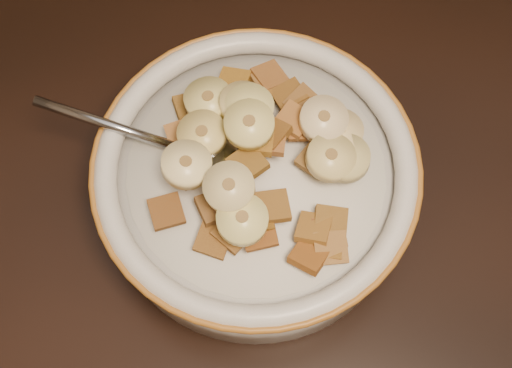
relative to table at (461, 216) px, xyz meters
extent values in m
cube|color=black|center=(0.00, 0.00, 0.00)|extent=(1.40, 0.90, 0.04)
cylinder|color=#ACA8A4|center=(-0.15, 0.02, 0.04)|extent=(0.20, 0.20, 0.05)
cylinder|color=silver|center=(-0.15, 0.02, 0.07)|extent=(0.17, 0.17, 0.00)
ellipsoid|color=#8F959E|center=(-0.18, 0.04, 0.07)|extent=(0.06, 0.05, 0.01)
cube|color=brown|center=(-0.13, 0.09, 0.08)|extent=(0.03, 0.03, 0.01)
cube|color=brown|center=(-0.11, 0.06, 0.08)|extent=(0.03, 0.03, 0.01)
cube|color=brown|center=(-0.11, -0.03, 0.08)|extent=(0.02, 0.02, 0.01)
cube|color=brown|center=(-0.18, 0.00, 0.08)|extent=(0.03, 0.03, 0.01)
cube|color=brown|center=(-0.12, 0.07, 0.08)|extent=(0.03, 0.03, 0.01)
cube|color=brown|center=(-0.11, -0.03, 0.08)|extent=(0.02, 0.02, 0.01)
cube|color=#98671B|center=(-0.16, 0.09, 0.08)|extent=(0.03, 0.03, 0.01)
cube|color=olive|center=(-0.11, -0.04, 0.08)|extent=(0.02, 0.02, 0.01)
cube|color=brown|center=(-0.11, -0.02, 0.08)|extent=(0.02, 0.02, 0.01)
cube|color=brown|center=(-0.19, 0.02, 0.08)|extent=(0.03, 0.03, 0.01)
cube|color=brown|center=(-0.12, -0.02, 0.08)|extent=(0.03, 0.03, 0.01)
cube|color=brown|center=(-0.12, 0.05, 0.08)|extent=(0.02, 0.02, 0.01)
cube|color=brown|center=(-0.12, -0.04, 0.08)|extent=(0.03, 0.03, 0.01)
cube|color=brown|center=(-0.13, 0.08, 0.08)|extent=(0.03, 0.03, 0.01)
cube|color=brown|center=(-0.11, 0.02, 0.08)|extent=(0.03, 0.03, 0.01)
cube|color=#623110|center=(-0.21, 0.00, 0.08)|extent=(0.02, 0.02, 0.01)
cube|color=brown|center=(-0.15, -0.02, 0.08)|extent=(0.02, 0.02, 0.01)
cube|color=brown|center=(-0.10, 0.04, 0.08)|extent=(0.03, 0.03, 0.01)
cube|color=brown|center=(-0.14, 0.07, 0.08)|extent=(0.03, 0.03, 0.01)
cube|color=brown|center=(-0.14, 0.03, 0.09)|extent=(0.02, 0.02, 0.01)
cube|color=brown|center=(-0.19, 0.07, 0.07)|extent=(0.02, 0.02, 0.01)
cube|color=brown|center=(-0.17, 0.00, 0.09)|extent=(0.02, 0.02, 0.01)
cube|color=brown|center=(-0.18, -0.02, 0.08)|extent=(0.03, 0.03, 0.01)
cube|color=brown|center=(-0.14, -0.01, 0.09)|extent=(0.02, 0.02, 0.01)
cube|color=brown|center=(-0.15, -0.01, 0.08)|extent=(0.02, 0.02, 0.01)
cube|color=brown|center=(-0.14, 0.04, 0.09)|extent=(0.03, 0.03, 0.01)
cube|color=brown|center=(-0.15, 0.02, 0.09)|extent=(0.03, 0.03, 0.01)
cube|color=olive|center=(-0.15, 0.03, 0.09)|extent=(0.02, 0.02, 0.01)
cube|color=brown|center=(-0.19, 0.05, 0.08)|extent=(0.02, 0.02, 0.01)
cube|color=brown|center=(-0.17, -0.02, 0.08)|extent=(0.03, 0.03, 0.01)
cube|color=brown|center=(-0.12, 0.05, 0.08)|extent=(0.03, 0.03, 0.01)
cylinder|color=tan|center=(-0.09, 0.02, 0.09)|extent=(0.04, 0.04, 0.01)
cylinder|color=beige|center=(-0.10, 0.04, 0.09)|extent=(0.04, 0.04, 0.01)
cylinder|color=#D9CF7D|center=(-0.15, 0.04, 0.11)|extent=(0.04, 0.04, 0.01)
cylinder|color=#C8B986|center=(-0.09, 0.04, 0.09)|extent=(0.04, 0.04, 0.01)
cylinder|color=#E8CA84|center=(-0.15, 0.06, 0.10)|extent=(0.03, 0.03, 0.01)
cylinder|color=#CDB67B|center=(-0.17, 0.00, 0.10)|extent=(0.04, 0.04, 0.01)
cylinder|color=#E1C26B|center=(-0.10, 0.02, 0.09)|extent=(0.04, 0.04, 0.01)
cylinder|color=#EFE192|center=(-0.15, 0.05, 0.10)|extent=(0.03, 0.03, 0.01)
cylinder|color=#F4E597|center=(-0.19, 0.02, 0.10)|extent=(0.03, 0.03, 0.02)
cylinder|color=#D6C569|center=(-0.18, 0.04, 0.09)|extent=(0.04, 0.04, 0.01)
cylinder|color=#D8C86D|center=(-0.17, 0.07, 0.09)|extent=(0.04, 0.04, 0.01)
cylinder|color=#FDEF89|center=(-0.16, -0.02, 0.10)|extent=(0.04, 0.04, 0.01)
camera|label=1|loc=(-0.17, -0.17, 0.49)|focal=50.00mm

